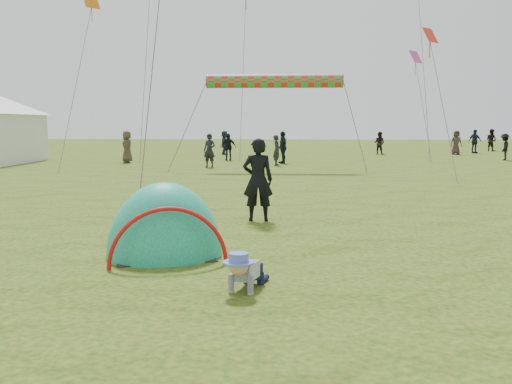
{
  "coord_description": "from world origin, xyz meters",
  "views": [
    {
      "loc": [
        -0.11,
        -7.92,
        2.18
      ],
      "look_at": [
        -0.69,
        1.81,
        1.0
      ],
      "focal_mm": 40.0,
      "sensor_mm": 36.0,
      "label": 1
    }
  ],
  "objects": [
    {
      "name": "diamond_kite_5",
      "position": [
        7.58,
        28.46,
        6.25
      ],
      "size": [
        0.96,
        0.96,
        0.79
      ],
      "primitive_type": "plane",
      "rotation": [
        1.05,
        0.0,
        0.79
      ],
      "color": "#DB44A9"
    },
    {
      "name": "popup_tent",
      "position": [
        -2.16,
        1.18,
        0.0
      ],
      "size": [
        2.27,
        2.05,
        2.45
      ],
      "primitive_type": "ellipsoid",
      "rotation": [
        0.0,
        0.0,
        0.3
      ],
      "color": "#14864B",
      "rests_on": "ground"
    },
    {
      "name": "crowd_person_1",
      "position": [
        15.63,
        37.87,
        0.87
      ],
      "size": [
        1.01,
        1.06,
        1.73
      ],
      "primitive_type": "imported",
      "rotation": [
        0.0,
        0.0,
        2.14
      ],
      "color": "black",
      "rests_on": "ground"
    },
    {
      "name": "crowd_person_11",
      "position": [
        -4.69,
        31.85,
        0.83
      ],
      "size": [
        1.02,
        1.61,
        1.66
      ],
      "primitive_type": "imported",
      "rotation": [
        0.0,
        0.0,
        1.95
      ],
      "color": "#232935",
      "rests_on": "ground"
    },
    {
      "name": "crawling_toddler",
      "position": [
        -0.69,
        -0.69,
        0.28
      ],
      "size": [
        0.7,
        0.85,
        0.56
      ],
      "primitive_type": null,
      "rotation": [
        0.0,
        0.0,
        -0.3
      ],
      "color": "black",
      "rests_on": "ground"
    },
    {
      "name": "crowd_person_10",
      "position": [
        -9.12,
        23.17,
        0.88
      ],
      "size": [
        0.73,
        0.96,
        1.76
      ],
      "primitive_type": "imported",
      "rotation": [
        0.0,
        0.0,
        4.93
      ],
      "color": "#44382A",
      "rests_on": "ground"
    },
    {
      "name": "crowd_person_3",
      "position": [
        12.52,
        26.55,
        0.79
      ],
      "size": [
        0.97,
        1.17,
        1.58
      ],
      "primitive_type": "imported",
      "rotation": [
        0.0,
        0.0,
        4.27
      ],
      "color": "black",
      "rests_on": "ground"
    },
    {
      "name": "crowd_person_7",
      "position": [
        6.12,
        32.46,
        0.8
      ],
      "size": [
        0.97,
        0.91,
        1.59
      ],
      "primitive_type": "imported",
      "rotation": [
        0.0,
        0.0,
        2.61
      ],
      "color": "black",
      "rests_on": "ground"
    },
    {
      "name": "crowd_person_14",
      "position": [
        -0.51,
        23.12,
        0.87
      ],
      "size": [
        0.72,
        1.11,
        1.75
      ],
      "primitive_type": "imported",
      "rotation": [
        0.0,
        0.0,
        5.02
      ],
      "color": "black",
      "rests_on": "ground"
    },
    {
      "name": "crowd_person_6",
      "position": [
        -0.8,
        21.58,
        0.79
      ],
      "size": [
        0.41,
        0.59,
        1.58
      ],
      "primitive_type": "imported",
      "rotation": [
        0.0,
        0.0,
        1.52
      ],
      "color": "black",
      "rests_on": "ground"
    },
    {
      "name": "diamond_kite_1",
      "position": [
        -10.19,
        21.24,
        8.26
      ],
      "size": [
        0.83,
        0.83,
        0.68
      ],
      "primitive_type": "plane",
      "rotation": [
        1.05,
        0.0,
        0.79
      ],
      "color": "orange"
    },
    {
      "name": "crowd_person_2",
      "position": [
        -3.75,
        25.49,
        0.79
      ],
      "size": [
        0.93,
        0.39,
        1.59
      ],
      "primitive_type": "imported",
      "rotation": [
        0.0,
        0.0,
        0.0
      ],
      "color": "black",
      "rests_on": "ground"
    },
    {
      "name": "crowd_person_0",
      "position": [
        -4.11,
        20.19,
        0.83
      ],
      "size": [
        0.69,
        0.55,
        1.67
      ],
      "primitive_type": "imported",
      "rotation": [
        0.0,
        0.0,
        6.01
      ],
      "color": "black",
      "rests_on": "ground"
    },
    {
      "name": "standing_adult",
      "position": [
        -0.82,
        4.7,
        0.92
      ],
      "size": [
        0.7,
        0.49,
        1.85
      ],
      "primitive_type": "imported",
      "rotation": [
        0.0,
        0.0,
        3.21
      ],
      "color": "black",
      "rests_on": "ground"
    },
    {
      "name": "crowd_person_8",
      "position": [
        13.38,
        34.71,
        0.87
      ],
      "size": [
        0.97,
        1.06,
        1.74
      ],
      "primitive_type": "imported",
      "rotation": [
        0.0,
        0.0,
        2.25
      ],
      "color": "black",
      "rests_on": "ground"
    },
    {
      "name": "crowd_person_16",
      "position": [
        11.46,
        32.7,
        0.84
      ],
      "size": [
        0.89,
        0.65,
        1.68
      ],
      "primitive_type": "imported",
      "rotation": [
        0.0,
        0.0,
        0.15
      ],
      "color": "#3A2B27",
      "rests_on": "ground"
    },
    {
      "name": "ground",
      "position": [
        0.0,
        0.0,
        0.0
      ],
      "size": [
        140.0,
        140.0,
        0.0
      ],
      "primitive_type": "plane",
      "color": "#15390B"
    },
    {
      "name": "diamond_kite_7",
      "position": [
        6.01,
        18.15,
        6.02
      ],
      "size": [
        0.82,
        0.82,
        0.67
      ],
      "primitive_type": "plane",
      "rotation": [
        1.05,
        0.0,
        0.79
      ],
      "color": "red"
    },
    {
      "name": "rainbow_tube_kite",
      "position": [
        -0.86,
        19.05,
        4.13
      ],
      "size": [
        6.37,
        0.64,
        0.64
      ],
      "primitive_type": "cylinder",
      "rotation": [
        0.0,
        1.57,
        0.0
      ],
      "color": "red"
    }
  ]
}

